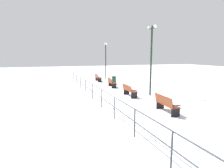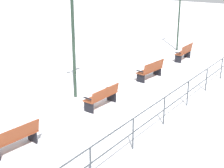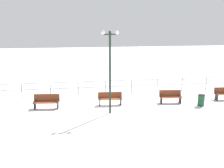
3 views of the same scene
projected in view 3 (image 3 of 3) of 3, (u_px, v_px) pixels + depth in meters
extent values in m
plane|color=white|center=(110.00, 105.00, 17.49)|extent=(80.00, 80.00, 0.00)
cube|color=brown|center=(46.00, 102.00, 16.75)|extent=(0.64, 1.70, 0.04)
cube|color=brown|center=(47.00, 97.00, 16.93)|extent=(0.26, 1.67, 0.47)
cube|color=black|center=(35.00, 106.00, 16.76)|extent=(0.45, 0.09, 0.44)
cube|color=black|center=(58.00, 105.00, 16.84)|extent=(0.45, 0.09, 0.44)
cube|color=black|center=(35.00, 101.00, 16.66)|extent=(0.45, 0.11, 0.04)
cube|color=black|center=(57.00, 100.00, 16.74)|extent=(0.45, 0.11, 0.04)
cube|color=brown|center=(110.00, 99.00, 17.45)|extent=(0.58, 1.65, 0.04)
cube|color=brown|center=(110.00, 95.00, 17.65)|extent=(0.18, 1.63, 0.39)
cube|color=black|center=(100.00, 102.00, 17.44)|extent=(0.45, 0.07, 0.45)
cube|color=black|center=(121.00, 102.00, 17.57)|extent=(0.45, 0.07, 0.45)
cube|color=black|center=(100.00, 98.00, 17.33)|extent=(0.46, 0.09, 0.04)
cube|color=black|center=(121.00, 97.00, 17.47)|extent=(0.46, 0.09, 0.04)
cube|color=brown|center=(171.00, 97.00, 17.89)|extent=(0.65, 1.56, 0.04)
cube|color=brown|center=(170.00, 93.00, 18.08)|extent=(0.27, 1.52, 0.42)
cube|color=black|center=(161.00, 100.00, 17.92)|extent=(0.44, 0.10, 0.43)
cube|color=black|center=(180.00, 100.00, 17.97)|extent=(0.44, 0.10, 0.43)
cube|color=black|center=(161.00, 96.00, 17.82)|extent=(0.44, 0.12, 0.04)
cube|color=black|center=(180.00, 96.00, 17.87)|extent=(0.44, 0.12, 0.04)
cube|color=black|center=(216.00, 97.00, 18.64)|extent=(0.42, 0.08, 0.43)
cube|color=black|center=(217.00, 93.00, 18.54)|extent=(0.43, 0.10, 0.04)
cylinder|color=#1E2D23|center=(110.00, 74.00, 15.48)|extent=(0.13, 0.13, 4.93)
cylinder|color=#1E2D23|center=(110.00, 34.00, 14.93)|extent=(0.08, 0.80, 0.08)
sphere|color=white|center=(103.00, 33.00, 14.85)|extent=(0.22, 0.22, 0.22)
sphere|color=white|center=(117.00, 33.00, 14.96)|extent=(0.22, 0.22, 0.22)
cone|color=#1E2D23|center=(110.00, 31.00, 14.88)|extent=(0.18, 0.18, 0.12)
cylinder|color=#383D42|center=(22.00, 91.00, 19.25)|extent=(0.05, 0.05, 1.04)
cylinder|color=#383D42|center=(50.00, 90.00, 19.54)|extent=(0.05, 0.05, 1.04)
cylinder|color=#383D42|center=(78.00, 89.00, 19.84)|extent=(0.05, 0.05, 1.04)
cylinder|color=#383D42|center=(105.00, 88.00, 20.13)|extent=(0.05, 0.05, 1.04)
cylinder|color=#383D42|center=(132.00, 87.00, 20.42)|extent=(0.05, 0.05, 1.04)
cylinder|color=#383D42|center=(157.00, 86.00, 20.71)|extent=(0.05, 0.05, 1.04)
cylinder|color=#383D42|center=(182.00, 85.00, 21.01)|extent=(0.05, 0.05, 1.04)
cylinder|color=#383D42|center=(206.00, 84.00, 21.30)|extent=(0.05, 0.05, 1.04)
cylinder|color=#383D42|center=(105.00, 81.00, 20.01)|extent=(0.04, 20.92, 0.04)
cylinder|color=#383D42|center=(105.00, 87.00, 20.12)|extent=(0.04, 20.92, 0.04)
cylinder|color=#1E4C2D|center=(201.00, 101.00, 17.35)|extent=(0.43, 0.43, 0.73)
cylinder|color=black|center=(202.00, 95.00, 17.25)|extent=(0.46, 0.46, 0.06)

